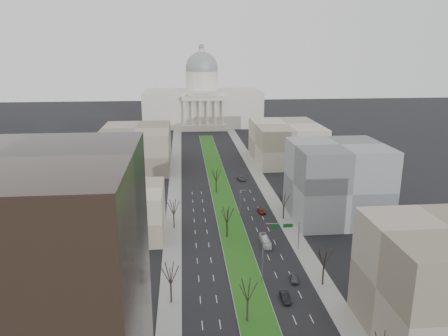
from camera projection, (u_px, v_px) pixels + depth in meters
ground at (221, 193)px, 163.85m from camera, size 600.00×600.00×0.00m
median at (222, 193)px, 162.86m from camera, size 8.00×222.03×0.20m
sidewalk_left at (174, 219)px, 138.25m from camera, size 5.00×330.00×0.15m
sidewalk_right at (282, 215)px, 141.45m from camera, size 5.00×330.00×0.15m
capitol at (202, 102)px, 303.02m from camera, size 80.00×46.00×55.00m
building_glass_tower at (10, 305)px, 57.27m from camera, size 34.00×30.00×40.00m
building_beige_left at (118, 212)px, 125.39m from camera, size 26.00×22.00×14.00m
building_tan_right at (444, 284)px, 79.51m from camera, size 26.00×24.00×22.00m
building_grey_right at (337, 182)px, 136.90m from camera, size 28.00×26.00×24.00m
building_far_left at (136, 148)px, 196.63m from camera, size 30.00×40.00×18.00m
building_far_right at (286, 142)px, 207.83m from camera, size 30.00×40.00×18.00m
tree_left_mid at (170, 273)px, 91.34m from camera, size 5.40×5.40×9.72m
tree_left_far at (174, 207)px, 129.75m from camera, size 5.28×5.28×9.50m
tree_right_mid at (324, 257)px, 98.28m from camera, size 5.52×5.52×9.94m
tree_right_far at (284, 200)px, 136.82m from camera, size 5.04×5.04×9.07m
tree_median_a at (248, 290)px, 85.05m from camera, size 5.40×5.40×9.72m
tree_median_b at (227, 215)px, 123.43m from camera, size 5.40×5.40×9.72m
tree_median_c at (216, 175)px, 161.80m from camera, size 5.40×5.40×9.72m
streetlamp_median_b at (263, 262)px, 100.55m from camera, size 1.90×0.20×9.16m
streetlamp_median_c at (240, 203)px, 138.93m from camera, size 1.90×0.20×9.16m
mast_arm_signs at (289, 230)px, 115.51m from camera, size 9.12×0.24×8.09m
car_grey_near at (294, 278)px, 101.69m from camera, size 2.31×4.49×1.46m
car_black at (285, 297)px, 93.89m from camera, size 1.72×4.81×1.58m
car_red at (261, 211)px, 143.43m from camera, size 2.56×4.71×1.30m
car_grey_far at (241, 178)px, 179.23m from camera, size 3.25×5.88×1.56m
box_van at (265, 241)px, 120.38m from camera, size 2.05×8.02×2.22m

